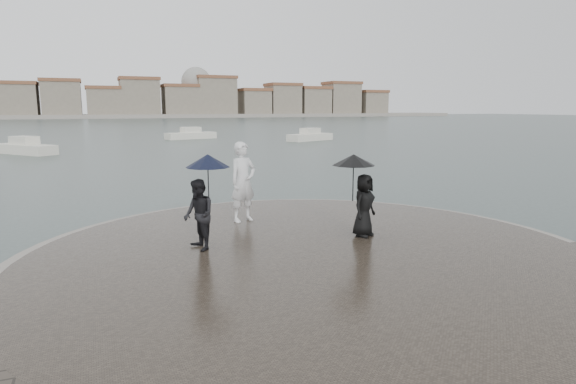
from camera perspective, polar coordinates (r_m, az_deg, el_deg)
name	(u,v)px	position (r m, az deg, el deg)	size (l,w,h in m)	color
ground	(412,343)	(7.54, 14.49, -16.95)	(400.00, 400.00, 0.00)	#2B3835
kerb_ring	(311,262)	(10.27, 2.76, -8.28)	(12.50, 12.50, 0.32)	gray
quay_tip	(311,261)	(10.27, 2.76, -8.17)	(11.90, 11.90, 0.36)	#2D261E
statue	(243,182)	(12.84, -5.34, 1.20)	(0.78, 0.51, 2.13)	silver
visitor_left	(201,200)	(10.39, -10.25, -0.91)	(1.08, 0.99, 2.04)	black
visitor_right	(360,190)	(11.40, 8.58, 0.26)	(1.19, 1.01, 1.95)	black
far_skyline	(82,100)	(166.08, -23.22, 9.96)	(260.00, 20.00, 37.00)	gray
boats	(191,139)	(46.99, -11.39, 6.13)	(30.73, 16.79, 1.50)	silver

